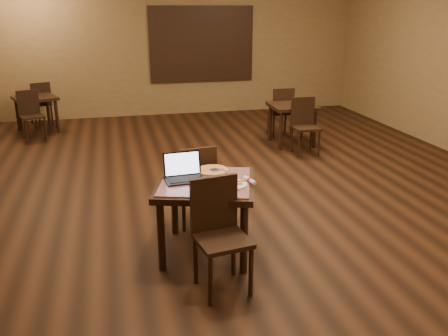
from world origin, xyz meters
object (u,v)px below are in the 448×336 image
object	(u,v)px
laptop	(183,172)
other_table_b	(35,103)
chair_main_far	(196,181)
chair_main_near	(219,228)
other_table_a	(292,111)
pizza_pan	(213,171)
tiled_table	(206,191)
other_table_a_chair_near	(304,122)
other_table_b_chair_near	(31,112)
other_table_b_chair_far	(41,101)
other_table_a_chair_far	(282,109)

from	to	relation	value
laptop	other_table_b	bearing A→B (deg)	106.98
chair_main_far	laptop	distance (m)	0.63
chair_main_near	other_table_a	xyz separation A→B (m)	(2.28, 4.13, 0.04)
pizza_pan	other_table_b	size ratio (longest dim) A/B	0.34
tiled_table	other_table_a_chair_near	world-z (taller)	other_table_a_chair_near
other_table_b_chair_near	laptop	bearing A→B (deg)	-88.08
chair_main_near	chair_main_far	world-z (taller)	chair_main_near
chair_main_near	other_table_a	bearing A→B (deg)	51.84
other_table_b_chair_near	other_table_b_chair_far	xyz separation A→B (m)	(0.06, 1.06, 0.00)
other_table_a	laptop	bearing A→B (deg)	-124.13
other_table_b_chair_near	other_table_b_chair_far	bearing A→B (deg)	65.65
other_table_b	chair_main_far	bearing A→B (deg)	-86.38
tiled_table	other_table_b_chair_near	distance (m)	5.50
other_table_a	other_table_a_chair_near	distance (m)	0.55
chair_main_far	other_table_b_chair_near	world-z (taller)	chair_main_far
chair_main_far	other_table_b	bearing A→B (deg)	-72.87
other_table_a	chair_main_near	bearing A→B (deg)	-117.13
pizza_pan	chair_main_near	bearing A→B (deg)	-98.91
other_table_a_chair_near	other_table_a_chair_far	distance (m)	1.08
other_table_a	other_table_b	bearing A→B (deg)	157.85
other_table_b_chair_far	tiled_table	bearing A→B (deg)	89.01
tiled_table	other_table_a_chair_far	xyz separation A→B (m)	(2.27, 4.06, -0.14)
laptop	tiled_table	bearing A→B (deg)	-32.40
chair_main_far	pizza_pan	world-z (taller)	chair_main_far
other_table_b	pizza_pan	bearing A→B (deg)	-86.98
pizza_pan	other_table_b_chair_far	bearing A→B (deg)	112.06
other_table_a_chair_near	other_table_b	bearing A→B (deg)	152.40
pizza_pan	other_table_b	xyz separation A→B (m)	(-2.39, 5.29, -0.19)
chair_main_far	other_table_b_chair_far	bearing A→B (deg)	-75.28
laptop	other_table_a_chair_far	xyz separation A→B (m)	(2.47, 3.95, -0.30)
other_table_a	other_table_b_chair_far	size ratio (longest dim) A/B	0.88
pizza_pan	other_table_b_chair_near	size ratio (longest dim) A/B	0.37
tiled_table	chair_main_far	bearing A→B (deg)	105.92
chair_main_far	laptop	size ratio (longest dim) A/B	2.45
tiled_table	other_table_b_chair_near	xyz separation A→B (m)	(-2.29, 5.00, -0.15)
other_table_b	other_table_b_chair_far	bearing A→B (deg)	65.65
chair_main_far	other_table_a	world-z (taller)	chair_main_far
tiled_table	other_table_b_chair_far	world-z (taller)	other_table_b_chair_far
laptop	other_table_b_chair_far	xyz separation A→B (m)	(-2.04, 5.95, -0.32)
chair_main_near	chair_main_far	distance (m)	1.23
pizza_pan	other_table_b_chair_far	size ratio (longest dim) A/B	0.37
laptop	other_table_b_chair_near	bearing A→B (deg)	109.30
other_table_a_chair_near	tiled_table	bearing A→B (deg)	-125.57
other_table_a_chair_near	other_table_b_chair_far	bearing A→B (deg)	147.42
tiled_table	other_table_a_chair_far	distance (m)	4.65
other_table_a_chair_near	other_table_b_chair_near	world-z (taller)	other_table_a_chair_near
chair_main_far	laptop	world-z (taller)	laptop
laptop	pizza_pan	xyz separation A→B (m)	(0.32, 0.13, -0.06)
tiled_table	other_table_a	distance (m)	4.19
other_table_a	other_table_a_chair_far	distance (m)	0.55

